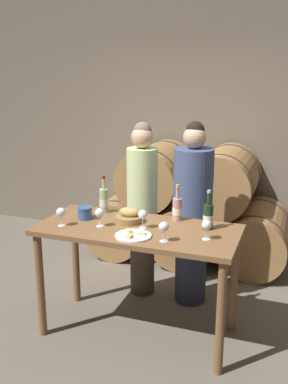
# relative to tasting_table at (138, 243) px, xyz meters

# --- Properties ---
(ground_plane) EXTENTS (10.00, 10.00, 0.00)m
(ground_plane) POSITION_rel_tasting_table_xyz_m (0.00, 0.00, -0.79)
(ground_plane) COLOR #665E51
(stone_wall_back) EXTENTS (10.00, 0.12, 3.20)m
(stone_wall_back) POSITION_rel_tasting_table_xyz_m (0.00, 2.22, 0.81)
(stone_wall_back) COLOR #706656
(stone_wall_back) RESTS_ON ground_plane
(barrel_stack) EXTENTS (2.23, 0.94, 1.29)m
(barrel_stack) POSITION_rel_tasting_table_xyz_m (0.00, 1.63, -0.21)
(barrel_stack) COLOR #9E7042
(barrel_stack) RESTS_ON ground_plane
(tasting_table) EXTENTS (1.57, 0.71, 0.92)m
(tasting_table) POSITION_rel_tasting_table_xyz_m (0.00, 0.00, 0.00)
(tasting_table) COLOR brown
(tasting_table) RESTS_ON ground_plane
(person_left) EXTENTS (0.28, 0.28, 1.66)m
(person_left) POSITION_rel_tasting_table_xyz_m (-0.21, 0.67, 0.08)
(person_left) COLOR #4C4238
(person_left) RESTS_ON ground_plane
(person_right) EXTENTS (0.35, 0.35, 1.68)m
(person_right) POSITION_rel_tasting_table_xyz_m (0.27, 0.67, 0.07)
(person_right) COLOR #2D334C
(person_right) RESTS_ON ground_plane
(wine_bottle_red) EXTENTS (0.08, 0.08, 0.31)m
(wine_bottle_red) POSITION_rel_tasting_table_xyz_m (0.52, 0.15, 0.24)
(wine_bottle_red) COLOR #193819
(wine_bottle_red) RESTS_ON tasting_table
(wine_bottle_white) EXTENTS (0.08, 0.08, 0.32)m
(wine_bottle_white) POSITION_rel_tasting_table_xyz_m (-0.41, 0.26, 0.24)
(wine_bottle_white) COLOR #ADBC7F
(wine_bottle_white) RESTS_ON tasting_table
(wine_bottle_rose) EXTENTS (0.08, 0.08, 0.30)m
(wine_bottle_rose) POSITION_rel_tasting_table_xyz_m (0.24, 0.27, 0.23)
(wine_bottle_rose) COLOR #BC8E93
(wine_bottle_rose) RESTS_ON tasting_table
(blue_crock) EXTENTS (0.13, 0.13, 0.10)m
(blue_crock) POSITION_rel_tasting_table_xyz_m (-0.48, 0.05, 0.19)
(blue_crock) COLOR #335693
(blue_crock) RESTS_ON tasting_table
(bread_basket) EXTENTS (0.22, 0.22, 0.12)m
(bread_basket) POSITION_rel_tasting_table_xyz_m (-0.11, 0.10, 0.18)
(bread_basket) COLOR olive
(bread_basket) RESTS_ON tasting_table
(cheese_plate) EXTENTS (0.27, 0.27, 0.04)m
(cheese_plate) POSITION_rel_tasting_table_xyz_m (0.04, -0.19, 0.14)
(cheese_plate) COLOR white
(cheese_plate) RESTS_ON tasting_table
(wine_glass_far_left) EXTENTS (0.07, 0.07, 0.15)m
(wine_glass_far_left) POSITION_rel_tasting_table_xyz_m (-0.58, -0.17, 0.24)
(wine_glass_far_left) COLOR white
(wine_glass_far_left) RESTS_ON tasting_table
(wine_glass_left) EXTENTS (0.07, 0.07, 0.15)m
(wine_glass_left) POSITION_rel_tasting_table_xyz_m (-0.29, -0.08, 0.24)
(wine_glass_left) COLOR white
(wine_glass_left) RESTS_ON tasting_table
(wine_glass_center) EXTENTS (0.07, 0.07, 0.15)m
(wine_glass_center) POSITION_rel_tasting_table_xyz_m (0.04, 0.00, 0.24)
(wine_glass_center) COLOR white
(wine_glass_center) RESTS_ON tasting_table
(wine_glass_right) EXTENTS (0.07, 0.07, 0.15)m
(wine_glass_right) POSITION_rel_tasting_table_xyz_m (0.28, -0.21, 0.24)
(wine_glass_right) COLOR white
(wine_glass_right) RESTS_ON tasting_table
(wine_glass_far_right) EXTENTS (0.07, 0.07, 0.15)m
(wine_glass_far_right) POSITION_rel_tasting_table_xyz_m (0.55, -0.07, 0.24)
(wine_glass_far_right) COLOR white
(wine_glass_far_right) RESTS_ON tasting_table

